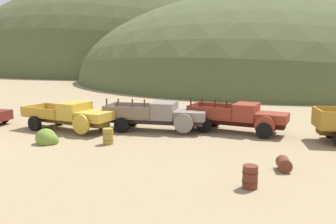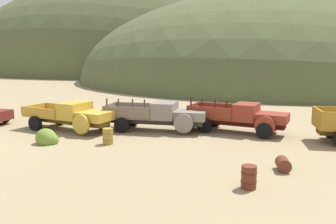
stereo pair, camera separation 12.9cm
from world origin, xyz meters
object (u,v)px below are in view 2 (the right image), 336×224
at_px(truck_faded_yellow, 74,116).
at_px(oil_drum_tipped, 283,164).
at_px(truck_rust_red, 244,117).
at_px(oil_drum_spare, 249,177).
at_px(truck_primer_gray, 162,115).
at_px(oil_drum_by_truck, 108,136).

relative_size(truck_faded_yellow, oil_drum_tipped, 7.36).
height_order(truck_rust_red, oil_drum_spare, truck_rust_red).
xyz_separation_m(truck_primer_gray, truck_rust_red, (5.18, 0.70, -0.02)).
relative_size(oil_drum_by_truck, oil_drum_tipped, 1.01).
bearing_deg(truck_faded_yellow, oil_drum_tipped, -8.75).
bearing_deg(oil_drum_spare, truck_rust_red, 93.73).
distance_m(truck_faded_yellow, oil_drum_tipped, 13.63).
bearing_deg(truck_rust_red, truck_primer_gray, -160.47).
bearing_deg(truck_rust_red, truck_faded_yellow, -156.86).
bearing_deg(truck_primer_gray, oil_drum_tipped, -42.91).
distance_m(oil_drum_by_truck, oil_drum_tipped, 9.43).
bearing_deg(truck_primer_gray, truck_rust_red, 6.43).
bearing_deg(oil_drum_tipped, oil_drum_spare, -119.14).
relative_size(truck_primer_gray, oil_drum_tipped, 7.41).
bearing_deg(truck_rust_red, oil_drum_by_truck, -134.52).
distance_m(truck_faded_yellow, oil_drum_spare, 13.52).
distance_m(truck_rust_red, oil_drum_tipped, 7.37).
distance_m(truck_faded_yellow, oil_drum_by_truck, 4.45).
xyz_separation_m(truck_rust_red, oil_drum_tipped, (1.98, -7.06, -0.71)).
bearing_deg(oil_drum_by_truck, oil_drum_spare, -31.23).
distance_m(truck_rust_red, oil_drum_by_truck, 8.63).
relative_size(truck_faded_yellow, oil_drum_spare, 7.48).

